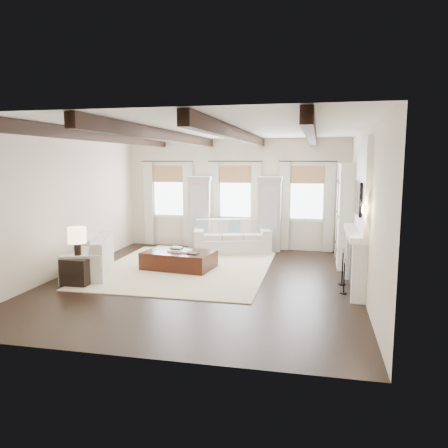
% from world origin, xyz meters
% --- Properties ---
extents(ground, '(7.50, 7.50, 0.00)m').
position_xyz_m(ground, '(0.00, 0.00, 0.00)').
color(ground, black).
rests_on(ground, ground).
extents(room_shell, '(6.54, 7.54, 3.22)m').
position_xyz_m(room_shell, '(0.75, 0.90, 1.89)').
color(room_shell, beige).
rests_on(room_shell, ground).
extents(area_rug, '(3.91, 4.52, 0.02)m').
position_xyz_m(area_rug, '(-0.71, 0.94, 0.01)').
color(area_rug, beige).
rests_on(area_rug, ground).
extents(sofa_back, '(2.30, 1.48, 0.91)m').
position_xyz_m(sofa_back, '(0.01, 3.10, 0.37)').
color(sofa_back, silver).
rests_on(sofa_back, ground).
extents(sofa_left, '(1.51, 2.16, 0.85)m').
position_xyz_m(sofa_left, '(-2.67, 0.08, 0.34)').
color(sofa_left, silver).
rests_on(sofa_left, ground).
extents(ottoman, '(1.74, 1.22, 0.43)m').
position_xyz_m(ottoman, '(-0.85, 0.93, 0.21)').
color(ottoman, black).
rests_on(ottoman, ground).
extents(tray, '(0.55, 0.44, 0.04)m').
position_xyz_m(tray, '(-0.82, 0.94, 0.45)').
color(tray, white).
rests_on(tray, ottoman).
extents(book_lower, '(0.28, 0.23, 0.04)m').
position_xyz_m(book_lower, '(-0.92, 0.96, 0.49)').
color(book_lower, '#262628').
rests_on(book_lower, tray).
extents(book_upper, '(0.24, 0.20, 0.03)m').
position_xyz_m(book_upper, '(-0.90, 0.93, 0.52)').
color(book_upper, beige).
rests_on(book_upper, book_lower).
extents(book_loose, '(0.26, 0.21, 0.03)m').
position_xyz_m(book_loose, '(-0.44, 0.73, 0.44)').
color(book_loose, '#262628').
rests_on(book_loose, ottoman).
extents(side_table_front, '(0.57, 0.57, 0.57)m').
position_xyz_m(side_table_front, '(-2.49, -0.77, 0.28)').
color(side_table_front, black).
rests_on(side_table_front, ground).
extents(lamp_front, '(0.37, 0.37, 0.64)m').
position_xyz_m(lamp_front, '(-2.49, -0.77, 1.00)').
color(lamp_front, black).
rests_on(lamp_front, side_table_front).
extents(side_table_back, '(0.39, 0.39, 0.59)m').
position_xyz_m(side_table_back, '(-1.12, 3.74, 0.30)').
color(side_table_back, black).
rests_on(side_table_back, ground).
extents(lamp_back, '(0.36, 0.36, 0.61)m').
position_xyz_m(lamp_back, '(-1.12, 3.74, 1.01)').
color(lamp_back, black).
rests_on(lamp_back, side_table_back).
extents(candlestick_near, '(0.14, 0.14, 0.70)m').
position_xyz_m(candlestick_near, '(2.90, -0.28, 0.29)').
color(candlestick_near, black).
rests_on(candlestick_near, ground).
extents(candlestick_far, '(0.16, 0.16, 0.78)m').
position_xyz_m(candlestick_far, '(2.90, 0.36, 0.32)').
color(candlestick_far, black).
rests_on(candlestick_far, ground).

